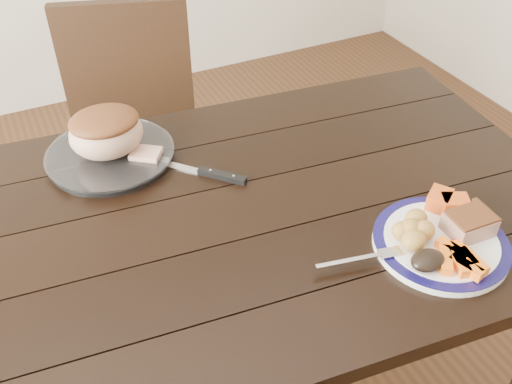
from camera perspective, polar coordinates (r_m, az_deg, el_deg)
name	(u,v)px	position (r m, az deg, el deg)	size (l,w,h in m)	color
dining_table	(221,245)	(1.31, -3.54, -5.29)	(1.68, 1.06, 0.75)	black
chair_far	(134,134)	(1.95, -12.08, 5.72)	(0.53, 0.53, 0.93)	black
dinner_plate	(440,243)	(1.23, 17.95, -4.92)	(0.28, 0.28, 0.02)	white
plate_rim	(441,240)	(1.23, 18.03, -4.63)	(0.28, 0.28, 0.02)	#100C3F
serving_platter	(111,156)	(1.45, -14.32, 3.52)	(0.30, 0.30, 0.02)	white
pork_slice	(469,224)	(1.24, 20.52, -3.05)	(0.09, 0.07, 0.04)	tan
roasted_potatoes	(414,230)	(1.20, 15.49, -3.69)	(0.10, 0.10, 0.04)	gold
carrot_batons	(460,259)	(1.18, 19.70, -6.35)	(0.09, 0.12, 0.02)	orange
pumpkin_wedges	(447,202)	(1.29, 18.54, -0.98)	(0.09, 0.09, 0.04)	#F75B1B
dark_mushroom	(428,260)	(1.15, 16.79, -6.56)	(0.07, 0.05, 0.03)	black
fork	(365,258)	(1.15, 10.89, -6.49)	(0.18, 0.05, 0.00)	silver
roast_joint	(106,134)	(1.41, -14.74, 5.67)	(0.18, 0.15, 0.12)	tan
cut_slice	(146,154)	(1.41, -10.94, 3.72)	(0.07, 0.06, 0.02)	tan
carving_knife	(207,172)	(1.36, -4.93, 1.96)	(0.23, 0.25, 0.01)	silver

